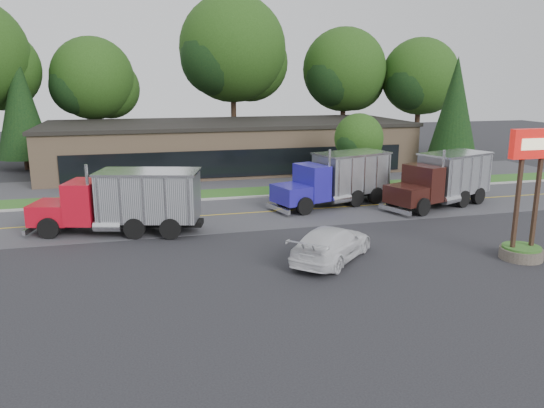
{
  "coord_description": "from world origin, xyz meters",
  "views": [
    {
      "loc": [
        -6.42,
        -22.0,
        8.04
      ],
      "look_at": [
        0.27,
        3.61,
        1.8
      ],
      "focal_mm": 35.0,
      "sensor_mm": 36.0,
      "label": 1
    }
  ],
  "objects_px": {
    "bilo_sign": "(525,216)",
    "rally_car": "(332,244)",
    "dump_truck_red": "(126,200)",
    "dump_truck_blue": "(338,178)",
    "dump_truck_maroon": "(443,178)"
  },
  "relations": [
    {
      "from": "bilo_sign",
      "to": "dump_truck_blue",
      "type": "xyz_separation_m",
      "value": [
        -4.19,
        12.28,
        -0.22
      ]
    },
    {
      "from": "dump_truck_red",
      "to": "dump_truck_blue",
      "type": "xyz_separation_m",
      "value": [
        13.29,
        3.34,
        -0.0
      ]
    },
    {
      "from": "dump_truck_blue",
      "to": "rally_car",
      "type": "relative_size",
      "value": 1.57
    },
    {
      "from": "bilo_sign",
      "to": "rally_car",
      "type": "distance_m",
      "value": 8.83
    },
    {
      "from": "bilo_sign",
      "to": "dump_truck_blue",
      "type": "height_order",
      "value": "bilo_sign"
    },
    {
      "from": "dump_truck_maroon",
      "to": "rally_car",
      "type": "xyz_separation_m",
      "value": [
        -10.86,
        -8.33,
        -1.02
      ]
    },
    {
      "from": "dump_truck_blue",
      "to": "dump_truck_red",
      "type": "bearing_deg",
      "value": -2.96
    },
    {
      "from": "bilo_sign",
      "to": "rally_car",
      "type": "height_order",
      "value": "bilo_sign"
    },
    {
      "from": "bilo_sign",
      "to": "dump_truck_blue",
      "type": "relative_size",
      "value": 0.71
    },
    {
      "from": "bilo_sign",
      "to": "rally_car",
      "type": "xyz_separation_m",
      "value": [
        -8.5,
        2.02,
        -1.24
      ]
    },
    {
      "from": "bilo_sign",
      "to": "dump_truck_maroon",
      "type": "xyz_separation_m",
      "value": [
        2.36,
        10.36,
        -0.22
      ]
    },
    {
      "from": "dump_truck_blue",
      "to": "rally_car",
      "type": "xyz_separation_m",
      "value": [
        -4.31,
        -10.25,
        -1.03
      ]
    },
    {
      "from": "bilo_sign",
      "to": "dump_truck_maroon",
      "type": "relative_size",
      "value": 0.73
    },
    {
      "from": "bilo_sign",
      "to": "dump_truck_red",
      "type": "distance_m",
      "value": 19.63
    },
    {
      "from": "bilo_sign",
      "to": "dump_truck_blue",
      "type": "bearing_deg",
      "value": 108.84
    }
  ]
}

